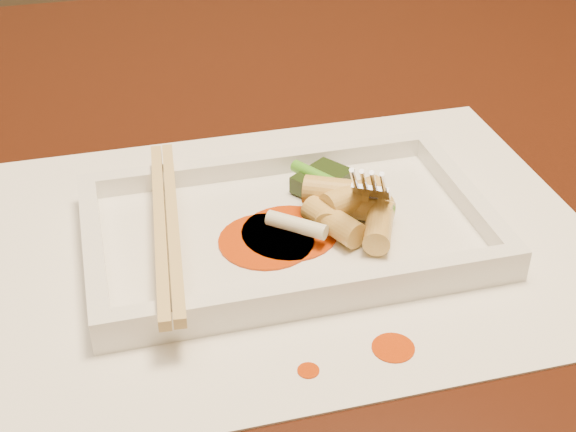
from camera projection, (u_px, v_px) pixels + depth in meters
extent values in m
cube|color=black|center=(141.00, 229.00, 0.57)|extent=(1.40, 0.90, 0.04)
cylinder|color=black|center=(553.00, 237.00, 1.21)|extent=(0.07, 0.07, 0.71)
cube|color=white|center=(288.00, 240.00, 0.53)|extent=(0.40, 0.30, 0.00)
cylinder|color=#C03805|center=(393.00, 348.00, 0.44)|extent=(0.02, 0.02, 0.00)
cylinder|color=#C03805|center=(308.00, 370.00, 0.43)|extent=(0.01, 0.01, 0.00)
cube|color=white|center=(288.00, 234.00, 0.52)|extent=(0.26, 0.16, 0.01)
cube|color=white|center=(262.00, 164.00, 0.58)|extent=(0.26, 0.01, 0.01)
cube|color=white|center=(320.00, 290.00, 0.46)|extent=(0.26, 0.01, 0.01)
cube|color=white|center=(93.00, 248.00, 0.49)|extent=(0.01, 0.14, 0.01)
cube|color=white|center=(464.00, 194.00, 0.54)|extent=(0.01, 0.14, 0.01)
cube|color=black|center=(322.00, 181.00, 0.56)|extent=(0.05, 0.04, 0.01)
cylinder|color=#EAEACC|center=(297.00, 225.00, 0.51)|extent=(0.04, 0.03, 0.01)
cylinder|color=#368E17|center=(341.00, 188.00, 0.54)|extent=(0.05, 0.08, 0.01)
cube|color=tan|center=(160.00, 225.00, 0.50)|extent=(0.02, 0.19, 0.01)
cube|color=tan|center=(173.00, 223.00, 0.50)|extent=(0.02, 0.19, 0.01)
cylinder|color=#C03805|center=(289.00, 233.00, 0.52)|extent=(0.06, 0.06, 0.00)
cylinder|color=#C03805|center=(266.00, 241.00, 0.51)|extent=(0.06, 0.06, 0.00)
cylinder|color=#D8BD65|center=(330.00, 207.00, 0.52)|extent=(0.03, 0.04, 0.02)
cylinder|color=#D8BD65|center=(352.00, 206.00, 0.53)|extent=(0.04, 0.03, 0.02)
cylinder|color=#D8BD65|center=(337.00, 193.00, 0.53)|extent=(0.05, 0.04, 0.02)
cylinder|color=#D8BD65|center=(379.00, 223.00, 0.51)|extent=(0.04, 0.05, 0.02)
cylinder|color=#D8BD65|center=(333.00, 222.00, 0.51)|extent=(0.03, 0.05, 0.02)
cylinder|color=#D8BD65|center=(353.00, 198.00, 0.52)|extent=(0.05, 0.03, 0.02)
cylinder|color=#D8BD65|center=(354.00, 206.00, 0.53)|extent=(0.05, 0.03, 0.02)
cylinder|color=#D8BD65|center=(358.00, 207.00, 0.53)|extent=(0.05, 0.04, 0.02)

